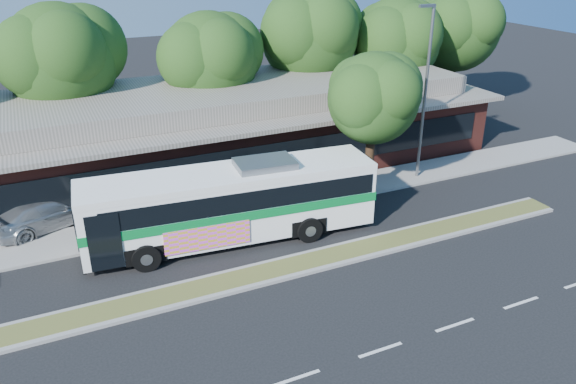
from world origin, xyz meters
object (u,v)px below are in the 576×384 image
(sedan, at_px, (46,212))
(sidewalk_tree, at_px, (378,95))
(lamp_post, at_px, (425,90))
(transit_bus, at_px, (232,199))

(sedan, bearing_deg, sidewalk_tree, -123.31)
(sidewalk_tree, bearing_deg, lamp_post, 10.38)
(sedan, relative_size, sidewalk_tree, 0.70)
(lamp_post, height_order, transit_bus, lamp_post)
(lamp_post, xyz_separation_m, sedan, (-18.56, 2.41, -4.17))
(transit_bus, bearing_deg, sedan, 152.62)
(lamp_post, bearing_deg, transit_bus, -168.98)
(sedan, xyz_separation_m, sidewalk_tree, (15.31, -3.00, 4.37))
(sidewalk_tree, bearing_deg, sedan, 168.91)
(lamp_post, distance_m, sedan, 19.18)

